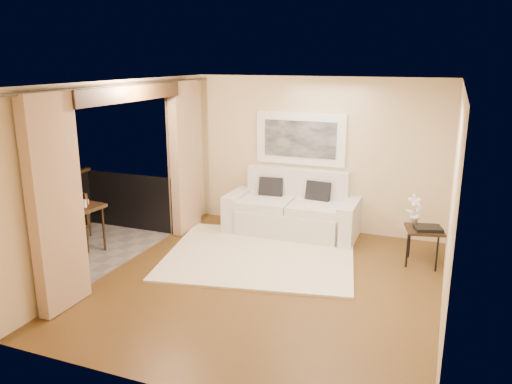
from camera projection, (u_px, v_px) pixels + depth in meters
The scene contains 18 objects.
floor at pixel (268, 283), 6.88m from camera, with size 5.00×5.00×0.00m, color brown.
room_shell at pixel (126, 93), 6.97m from camera, with size 5.00×6.40×5.00m.
balcony at pixel (75, 240), 8.00m from camera, with size 1.81×2.60×1.17m.
curtains at pixel (133, 176), 7.27m from camera, with size 0.16×4.80×2.64m.
artwork at pixel (300, 139), 8.78m from camera, with size 1.62×0.07×0.92m.
rug at pixel (260, 255), 7.80m from camera, with size 2.86×2.49×0.04m, color #F2E6C3.
sofa at pixel (293, 211), 8.77m from camera, with size 2.29×1.02×1.09m.
side_table at pixel (424, 232), 7.37m from camera, with size 0.62×0.62×0.56m.
tray at pixel (428, 228), 7.28m from camera, with size 0.38×0.28×0.05m, color black.
orchid at pixel (415, 209), 7.51m from camera, with size 0.24×0.16×0.46m, color white.
bistro_table at pixel (76, 211), 7.70m from camera, with size 0.74×0.74×0.79m.
balcony_chair_far at pixel (67, 205), 8.31m from camera, with size 0.46×0.47×1.07m.
balcony_chair_near at pixel (74, 218), 7.82m from camera, with size 0.48×0.48×0.97m.
ice_bucket at pixel (70, 197), 7.82m from camera, with size 0.18×0.18×0.20m, color silver.
candle at pixel (87, 202), 7.79m from camera, with size 0.06×0.06×0.07m, color red.
vase at pixel (62, 204), 7.48m from camera, with size 0.04×0.04×0.18m, color white.
glass_a at pixel (79, 204), 7.55m from camera, with size 0.06×0.06×0.12m, color white.
glass_b at pixel (85, 204), 7.60m from camera, with size 0.06×0.06×0.12m, color silver.
Camera 1 is at (2.15, -5.94, 2.99)m, focal length 35.00 mm.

